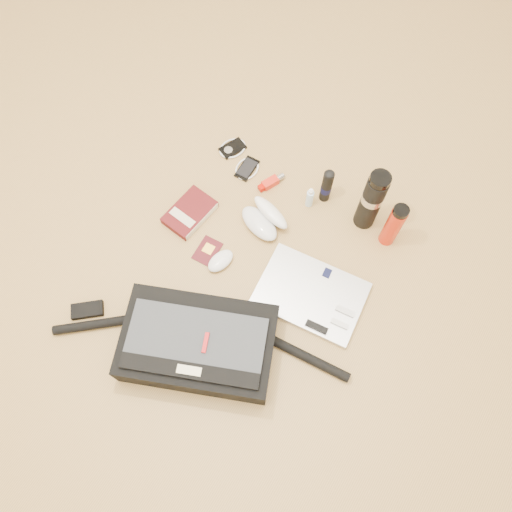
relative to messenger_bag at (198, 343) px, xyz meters
name	(u,v)px	position (x,y,z in m)	size (l,w,h in m)	color
ground	(240,288)	(0.00, 0.26, -0.06)	(4.00, 4.00, 0.00)	#A78045
messenger_bag	(198,343)	(0.00, 0.00, 0.00)	(0.96, 0.48, 0.14)	black
laptop	(311,295)	(0.23, 0.37, -0.05)	(0.40, 0.30, 0.04)	#B8B8BB
book	(190,213)	(-0.33, 0.41, -0.05)	(0.15, 0.21, 0.04)	#480D0F
passport	(207,251)	(-0.19, 0.32, -0.06)	(0.09, 0.11, 0.01)	#450E13
mouse	(221,261)	(-0.12, 0.31, -0.05)	(0.09, 0.12, 0.04)	white
sunglasses_case	(265,218)	(-0.07, 0.54, -0.03)	(0.22, 0.20, 0.10)	silver
ipod	(232,148)	(-0.36, 0.76, -0.06)	(0.12, 0.12, 0.01)	black
phone	(247,169)	(-0.26, 0.71, -0.06)	(0.09, 0.11, 0.01)	black
inhaler	(271,182)	(-0.14, 0.70, -0.05)	(0.07, 0.12, 0.03)	red
spray_bottle	(310,198)	(0.03, 0.70, -0.02)	(0.03, 0.03, 0.11)	#B0D7F6
aerosol_can	(327,186)	(0.07, 0.76, 0.02)	(0.05, 0.05, 0.18)	black
thermos_black	(372,200)	(0.25, 0.75, 0.09)	(0.08, 0.08, 0.30)	black
thermos_red	(393,225)	(0.36, 0.72, 0.05)	(0.07, 0.07, 0.23)	red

